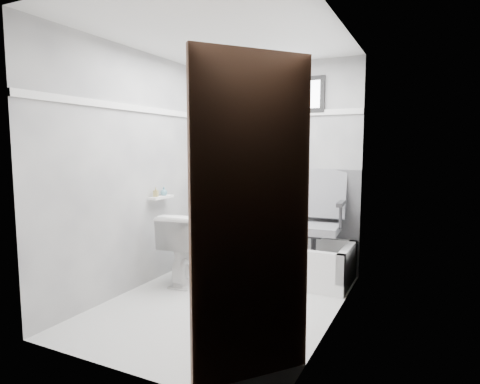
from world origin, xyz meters
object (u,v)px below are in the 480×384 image
Objects in this scene: toilet at (189,247)px; soap_bottle_a at (156,192)px; soap_bottle_b at (164,191)px; bathtub at (282,259)px; door at (273,233)px; office_chair at (314,220)px.

soap_bottle_a is at bearing 16.47° from toilet.
soap_bottle_a is at bearing -90.00° from soap_bottle_b.
soap_bottle_a is at bearing -149.54° from bathtub.
bathtub is 2.46m from door.
door is (0.75, -2.21, 0.79)m from bathtub.
office_chair is 2.31m from door.
soap_bottle_b is (0.00, 0.14, -0.01)m from soap_bottle_a.
soap_bottle_b is at bearing -7.21° from toilet.
office_chair is at bearing 6.04° from bathtub.
office_chair is at bearing -160.74° from toilet.
door is at bearing -83.96° from office_chair.
door is at bearing -71.25° from bathtub.
door reaches higher than office_chair.
toilet is at bearing -158.05° from office_chair.
toilet is 0.67m from soap_bottle_b.
office_chair is at bearing 25.56° from soap_bottle_a.
door is (1.60, -1.66, 0.63)m from toilet.
toilet reaches higher than bathtub.
toilet is 7.78× the size of soap_bottle_b.
bathtub is 1.38× the size of office_chair.
bathtub is at bearing -178.15° from office_chair.
office_chair is (0.34, 0.04, 0.45)m from bathtub.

